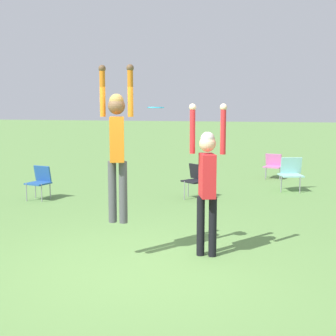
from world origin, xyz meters
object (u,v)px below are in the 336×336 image
at_px(camping_chair_0, 40,180).
at_px(camping_chair_1, 273,164).
at_px(camping_chair_2, 196,178).
at_px(person_defending, 207,176).
at_px(person_jumping, 117,139).
at_px(frisbee, 156,108).
at_px(camping_chair_3, 291,172).

distance_m(camping_chair_0, camping_chair_1, 7.15).
bearing_deg(camping_chair_0, camping_chair_2, -150.78).
bearing_deg(camping_chair_0, person_defending, 157.23).
relative_size(person_jumping, person_defending, 1.00).
bearing_deg(person_defending, person_jumping, -90.00).
bearing_deg(camping_chair_2, person_defending, 140.44).
bearing_deg(camping_chair_1, person_defending, 100.26).
distance_m(person_defending, camping_chair_2, 4.50).
bearing_deg(person_defending, camping_chair_1, 155.49).
height_order(frisbee, camping_chair_1, frisbee).
bearing_deg(camping_chair_3, frisbee, 54.40).
relative_size(camping_chair_1, camping_chair_3, 0.86).
distance_m(frisbee, camping_chair_3, 6.64).
bearing_deg(camping_chair_1, camping_chair_0, 57.28).
xyz_separation_m(person_defending, camping_chair_0, (-4.62, 3.21, -0.74)).
distance_m(person_jumping, frisbee, 0.73).
height_order(frisbee, camping_chair_0, frisbee).
xyz_separation_m(person_jumping, camping_chair_3, (2.43, 6.41, -1.25)).
xyz_separation_m(camping_chair_1, camping_chair_2, (-1.70, -3.70, 0.06)).
height_order(person_jumping, camping_chair_0, person_jumping).
distance_m(frisbee, camping_chair_1, 8.48).
height_order(person_defending, camping_chair_1, person_defending).
distance_m(person_defending, frisbee, 1.25).
xyz_separation_m(person_defending, frisbee, (-0.74, -0.15, 0.99)).
relative_size(frisbee, camping_chair_0, 0.31).
distance_m(camping_chair_1, camping_chair_2, 4.07).
bearing_deg(person_jumping, frisbee, -79.34).
xyz_separation_m(person_defending, camping_chair_1, (0.66, 8.02, -0.78)).
height_order(frisbee, camping_chair_3, frisbee).
height_order(camping_chair_2, camping_chair_3, camping_chair_3).
relative_size(camping_chair_0, camping_chair_3, 0.92).
relative_size(camping_chair_2, camping_chair_3, 0.94).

